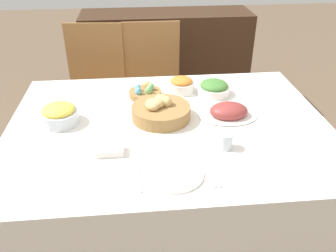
{
  "coord_description": "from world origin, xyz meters",
  "views": [
    {
      "loc": [
        -0.15,
        -1.52,
        1.64
      ],
      "look_at": [
        -0.01,
        -0.09,
        0.79
      ],
      "focal_mm": 38.0,
      "sensor_mm": 36.0,
      "label": 1
    }
  ],
  "objects_px": {
    "chair_far_left": "(96,90)",
    "egg_basket": "(145,92)",
    "spoon": "(217,172)",
    "butter_dish": "(110,150)",
    "ham_platter": "(229,112)",
    "knife": "(209,173)",
    "pineapple_bowl": "(59,114)",
    "bread_basket": "(161,111)",
    "fork": "(139,177)",
    "drinking_cup": "(225,141)",
    "carrot_bowl": "(181,85)",
    "dinner_plate": "(175,174)",
    "green_salad_bowl": "(214,88)",
    "chair_far_center": "(153,88)",
    "sideboard": "(166,61)"
  },
  "relations": [
    {
      "from": "pineapple_bowl",
      "to": "ham_platter",
      "type": "bearing_deg",
      "value": -1.21
    },
    {
      "from": "sideboard",
      "to": "egg_basket",
      "type": "height_order",
      "value": "sideboard"
    },
    {
      "from": "dinner_plate",
      "to": "fork",
      "type": "height_order",
      "value": "dinner_plate"
    },
    {
      "from": "chair_far_left",
      "to": "carrot_bowl",
      "type": "bearing_deg",
      "value": -40.69
    },
    {
      "from": "bread_basket",
      "to": "fork",
      "type": "relative_size",
      "value": 1.59
    },
    {
      "from": "pineapple_bowl",
      "to": "butter_dish",
      "type": "xyz_separation_m",
      "value": [
        0.26,
        -0.29,
        -0.03
      ]
    },
    {
      "from": "chair_far_center",
      "to": "carrot_bowl",
      "type": "bearing_deg",
      "value": -76.53
    },
    {
      "from": "pineapple_bowl",
      "to": "drinking_cup",
      "type": "bearing_deg",
      "value": -21.1
    },
    {
      "from": "chair_far_left",
      "to": "egg_basket",
      "type": "relative_size",
      "value": 5.36
    },
    {
      "from": "chair_far_center",
      "to": "green_salad_bowl",
      "type": "height_order",
      "value": "chair_far_center"
    },
    {
      "from": "sideboard",
      "to": "knife",
      "type": "height_order",
      "value": "sideboard"
    },
    {
      "from": "chair_far_left",
      "to": "green_salad_bowl",
      "type": "bearing_deg",
      "value": -35.1
    },
    {
      "from": "pineapple_bowl",
      "to": "knife",
      "type": "height_order",
      "value": "pineapple_bowl"
    },
    {
      "from": "ham_platter",
      "to": "knife",
      "type": "bearing_deg",
      "value": -112.77
    },
    {
      "from": "bread_basket",
      "to": "dinner_plate",
      "type": "relative_size",
      "value": 1.27
    },
    {
      "from": "chair_far_left",
      "to": "knife",
      "type": "xyz_separation_m",
      "value": [
        0.58,
        -1.34,
        0.24
      ]
    },
    {
      "from": "chair_far_left",
      "to": "dinner_plate",
      "type": "xyz_separation_m",
      "value": [
        0.43,
        -1.34,
        0.24
      ]
    },
    {
      "from": "chair_far_center",
      "to": "ham_platter",
      "type": "distance_m",
      "value": 0.99
    },
    {
      "from": "dinner_plate",
      "to": "green_salad_bowl",
      "type": "bearing_deg",
      "value": 66.78
    },
    {
      "from": "ham_platter",
      "to": "green_salad_bowl",
      "type": "height_order",
      "value": "green_salad_bowl"
    },
    {
      "from": "drinking_cup",
      "to": "butter_dish",
      "type": "xyz_separation_m",
      "value": [
        -0.51,
        0.0,
        -0.02
      ]
    },
    {
      "from": "pineapple_bowl",
      "to": "bread_basket",
      "type": "bearing_deg",
      "value": -0.01
    },
    {
      "from": "ham_platter",
      "to": "spoon",
      "type": "distance_m",
      "value": 0.48
    },
    {
      "from": "sideboard",
      "to": "egg_basket",
      "type": "distance_m",
      "value": 1.4
    },
    {
      "from": "spoon",
      "to": "butter_dish",
      "type": "distance_m",
      "value": 0.47
    },
    {
      "from": "drinking_cup",
      "to": "butter_dish",
      "type": "distance_m",
      "value": 0.51
    },
    {
      "from": "carrot_bowl",
      "to": "knife",
      "type": "xyz_separation_m",
      "value": [
        0.01,
        -0.77,
        -0.04
      ]
    },
    {
      "from": "bread_basket",
      "to": "green_salad_bowl",
      "type": "xyz_separation_m",
      "value": [
        0.33,
        0.25,
        -0.0
      ]
    },
    {
      "from": "carrot_bowl",
      "to": "spoon",
      "type": "relative_size",
      "value": 0.81
    },
    {
      "from": "chair_far_center",
      "to": "dinner_plate",
      "type": "height_order",
      "value": "chair_far_center"
    },
    {
      "from": "green_salad_bowl",
      "to": "dinner_plate",
      "type": "bearing_deg",
      "value": -113.22
    },
    {
      "from": "fork",
      "to": "drinking_cup",
      "type": "relative_size",
      "value": 2.55
    },
    {
      "from": "knife",
      "to": "drinking_cup",
      "type": "xyz_separation_m",
      "value": [
        0.1,
        0.17,
        0.03
      ]
    },
    {
      "from": "ham_platter",
      "to": "spoon",
      "type": "bearing_deg",
      "value": -109.44
    },
    {
      "from": "egg_basket",
      "to": "dinner_plate",
      "type": "relative_size",
      "value": 0.79
    },
    {
      "from": "bread_basket",
      "to": "egg_basket",
      "type": "distance_m",
      "value": 0.27
    },
    {
      "from": "chair_far_left",
      "to": "spoon",
      "type": "xyz_separation_m",
      "value": [
        0.61,
        -1.34,
        0.24
      ]
    },
    {
      "from": "drinking_cup",
      "to": "carrot_bowl",
      "type": "bearing_deg",
      "value": 101.14
    },
    {
      "from": "chair_far_left",
      "to": "green_salad_bowl",
      "type": "relative_size",
      "value": 5.29
    },
    {
      "from": "chair_far_left",
      "to": "bread_basket",
      "type": "bearing_deg",
      "value": -59.76
    },
    {
      "from": "ham_platter",
      "to": "spoon",
      "type": "height_order",
      "value": "ham_platter"
    },
    {
      "from": "chair_far_center",
      "to": "spoon",
      "type": "xyz_separation_m",
      "value": [
        0.18,
        -1.34,
        0.24
      ]
    },
    {
      "from": "pineapple_bowl",
      "to": "drinking_cup",
      "type": "distance_m",
      "value": 0.82
    },
    {
      "from": "chair_far_left",
      "to": "carrot_bowl",
      "type": "relative_size",
      "value": 6.52
    },
    {
      "from": "knife",
      "to": "spoon",
      "type": "distance_m",
      "value": 0.03
    },
    {
      "from": "sideboard",
      "to": "ham_platter",
      "type": "xyz_separation_m",
      "value": [
        0.17,
        -1.61,
        0.32
      ]
    },
    {
      "from": "bread_basket",
      "to": "spoon",
      "type": "distance_m",
      "value": 0.5
    },
    {
      "from": "fork",
      "to": "drinking_cup",
      "type": "distance_m",
      "value": 0.42
    },
    {
      "from": "chair_far_center",
      "to": "knife",
      "type": "height_order",
      "value": "chair_far_center"
    },
    {
      "from": "knife",
      "to": "dinner_plate",
      "type": "bearing_deg",
      "value": 176.05
    }
  ]
}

